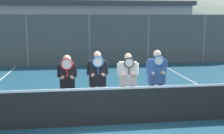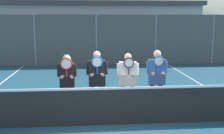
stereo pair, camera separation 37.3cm
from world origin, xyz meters
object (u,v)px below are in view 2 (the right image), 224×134
(player_center_right, at_px, (128,78))
(player_center_left, at_px, (97,79))
(player_leftmost, at_px, (67,80))
(car_left_of_center, at_px, (94,45))
(car_center, at_px, (170,43))
(player_rightmost, at_px, (157,77))
(car_far_left, at_px, (14,44))

(player_center_right, bearing_deg, player_center_left, -171.02)
(player_leftmost, bearing_deg, car_left_of_center, 85.10)
(player_leftmost, relative_size, player_center_right, 0.99)
(car_center, bearing_deg, player_center_left, -115.25)
(player_leftmost, distance_m, car_center, 13.24)
(player_center_right, relative_size, player_rightmost, 0.95)
(player_center_left, distance_m, car_center, 12.97)
(car_left_of_center, distance_m, car_center, 5.39)
(car_left_of_center, height_order, car_center, car_center)
(player_center_left, xyz_separation_m, player_rightmost, (1.67, 0.01, 0.01))
(player_leftmost, relative_size, player_rightmost, 0.94)
(player_center_right, bearing_deg, car_left_of_center, 93.65)
(player_leftmost, height_order, car_center, car_center)
(player_center_left, xyz_separation_m, car_far_left, (-5.20, 11.76, -0.13))
(player_rightmost, bearing_deg, player_center_right, 171.07)
(car_left_of_center, bearing_deg, player_leftmost, -94.90)
(player_rightmost, bearing_deg, player_center_left, -179.59)
(player_center_right, bearing_deg, car_far_left, 117.56)
(player_center_right, bearing_deg, player_leftmost, -179.08)
(player_leftmost, distance_m, player_rightmost, 2.49)
(car_far_left, bearing_deg, player_center_right, -62.44)
(player_center_left, height_order, car_left_of_center, player_center_left)
(player_center_left, distance_m, car_left_of_center, 11.42)
(player_leftmost, distance_m, player_center_right, 1.69)
(car_far_left, height_order, car_center, car_far_left)
(player_center_left, relative_size, car_left_of_center, 0.41)
(player_rightmost, distance_m, car_far_left, 13.61)
(car_far_left, bearing_deg, player_center_left, -66.16)
(car_center, bearing_deg, player_center_right, -111.90)
(car_far_left, bearing_deg, player_leftmost, -69.40)
(car_left_of_center, relative_size, car_center, 0.95)
(player_leftmost, distance_m, player_center_left, 0.83)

